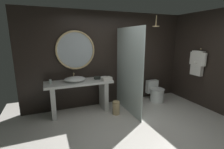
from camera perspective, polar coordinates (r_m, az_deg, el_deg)
The scene contains 14 objects.
ground_plane at distance 3.52m, azimuth 11.28°, elevation -20.24°, with size 5.76×5.76×0.00m, color silver.
back_wall_panel at distance 4.69m, azimuth -0.82°, elevation 5.41°, with size 4.80×0.10×2.60m, color black.
side_wall_right at distance 5.18m, azimuth 29.47°, elevation 4.46°, with size 0.10×2.47×2.60m, color black.
vanity_counter at distance 4.25m, azimuth -11.35°, elevation -5.86°, with size 1.66×0.58×0.84m.
vessel_sink at distance 4.16m, azimuth -12.85°, elevation -1.58°, with size 0.54×0.44×0.18m.
tumbler_cup at distance 4.12m, azimuth -20.82°, elevation -2.34°, with size 0.06×0.06×0.10m, color silver.
tissue_box at distance 4.29m, azimuth -5.19°, elevation -1.16°, with size 0.16×0.12×0.07m, color #282D28.
round_wall_mirror at distance 4.32m, azimuth -12.65°, elevation 8.27°, with size 1.00×0.05×1.00m.
shower_glass_panel at distance 4.14m, azimuth 5.75°, elevation 1.23°, with size 0.02×1.39×2.15m, color silver.
rain_shower_head at distance 4.83m, azimuth 15.13°, elevation 16.31°, with size 0.19×0.19×0.30m.
hanging_bathrobe at distance 5.12m, azimuth 27.77°, elevation 3.90°, with size 0.20×0.51×0.75m.
toilet at distance 5.19m, azimuth 15.06°, elevation -6.16°, with size 0.42×0.59×0.59m.
waste_bin at distance 4.20m, azimuth 1.45°, elevation -11.42°, with size 0.18×0.18×0.36m.
folded_hand_towel at distance 4.15m, azimuth -1.93°, elevation -1.50°, with size 0.26×0.17×0.09m, color silver.
Camera 1 is at (-1.68, -2.43, 1.91)m, focal length 26.09 mm.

